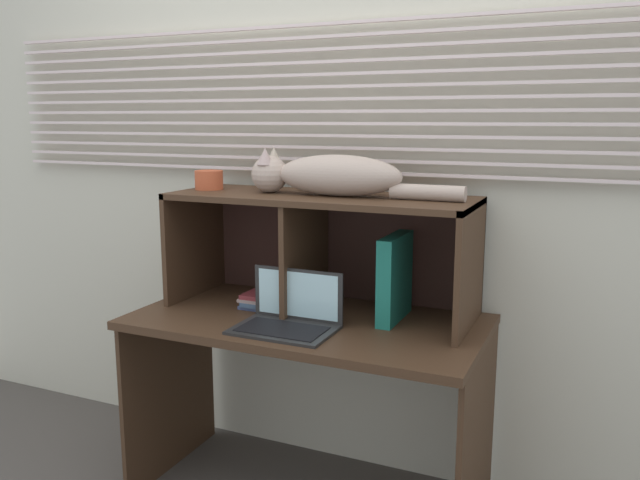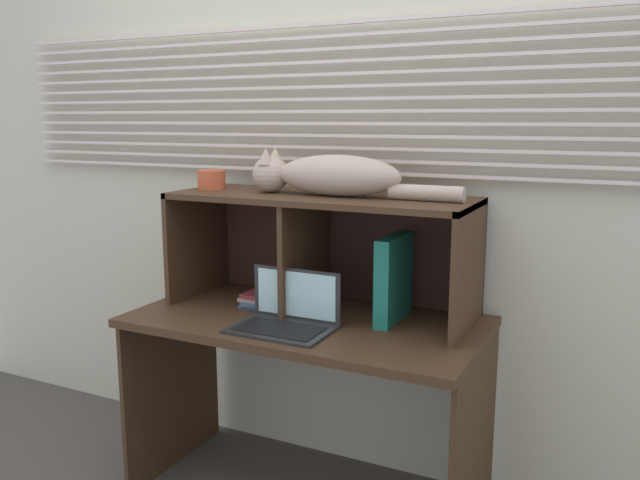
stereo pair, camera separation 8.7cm
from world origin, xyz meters
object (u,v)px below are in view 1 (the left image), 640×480
object	(u,v)px
laptop	(288,317)
cat	(328,175)
small_basket	(209,180)
binder_upright	(395,278)
book_stack	(273,297)

from	to	relation	value
laptop	cat	bearing A→B (deg)	80.27
cat	small_basket	size ratio (longest dim) A/B	7.34
binder_upright	small_basket	xyz separation A→B (m)	(-0.76, 0.00, 0.31)
book_stack	small_basket	xyz separation A→B (m)	(-0.28, -0.00, 0.44)
small_basket	book_stack	bearing A→B (deg)	0.10
cat	small_basket	world-z (taller)	cat
binder_upright	book_stack	world-z (taller)	binder_upright
laptop	book_stack	xyz separation A→B (m)	(-0.19, 0.24, -0.01)
cat	small_basket	bearing A→B (deg)	180.00
cat	book_stack	size ratio (longest dim) A/B	3.00
binder_upright	laptop	bearing A→B (deg)	-141.03
laptop	small_basket	world-z (taller)	small_basket
cat	laptop	distance (m)	0.53
small_basket	cat	bearing A→B (deg)	-0.00
cat	book_stack	world-z (taller)	cat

